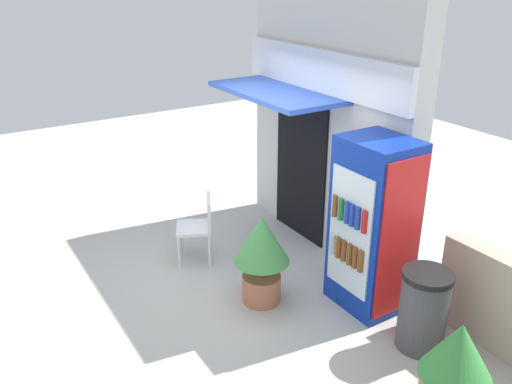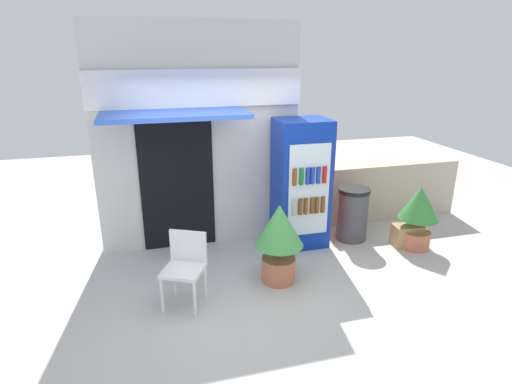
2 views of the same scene
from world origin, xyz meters
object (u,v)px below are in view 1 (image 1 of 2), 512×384
Objects in this scene: potted_plant_curbside at (456,364)px; trash_bin at (423,310)px; plastic_chair at (200,224)px; potted_plant_near_shop at (262,251)px; drink_cooler at (373,226)px.

potted_plant_curbside is 1.15× the size of trash_bin.
plastic_chair reaches higher than trash_bin.
plastic_chair is 3.52m from potted_plant_curbside.
plastic_chair is 2.89m from trash_bin.
potted_plant_curbside is (2.29, 0.37, -0.05)m from potted_plant_near_shop.
potted_plant_near_shop is (1.19, 0.16, 0.13)m from plastic_chair.
potted_plant_curbside is 0.97m from trash_bin.
drink_cooler is 1.78m from potted_plant_curbside.
trash_bin is (1.50, 0.90, -0.21)m from potted_plant_near_shop.
plastic_chair is at bearing -172.41° from potted_plant_near_shop.
potted_plant_curbside reaches higher than trash_bin.
potted_plant_near_shop is at bearing -148.93° from trash_bin.
plastic_chair is (-1.85, -1.14, -0.45)m from drink_cooler.
potted_plant_near_shop reaches higher than trash_bin.
potted_plant_near_shop is 2.32m from potted_plant_curbside.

